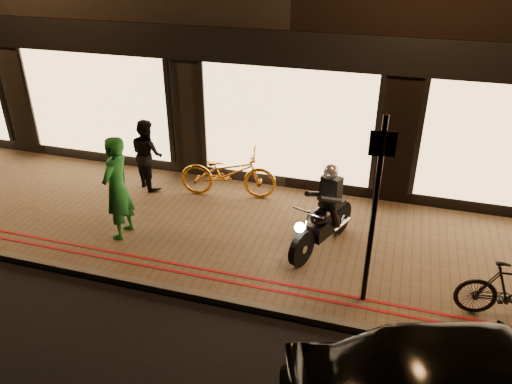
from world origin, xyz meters
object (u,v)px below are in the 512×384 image
person_green (117,188)px  sign_post (375,205)px  bicycle_gold (228,173)px  motorcycle (324,217)px

person_green → sign_post: bearing=83.1°
sign_post → bicycle_gold: sign_post is taller
sign_post → person_green: sign_post is taller
motorcycle → person_green: bearing=-148.0°
motorcycle → sign_post: 1.86m
motorcycle → sign_post: bearing=-34.1°
motorcycle → person_green: person_green is taller
motorcycle → person_green: (-3.65, -0.70, 0.36)m
sign_post → bicycle_gold: size_ratio=1.46×
bicycle_gold → person_green: person_green is taller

